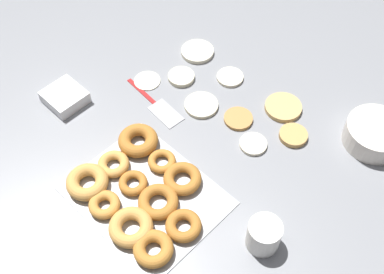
{
  "coord_description": "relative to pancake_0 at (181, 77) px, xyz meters",
  "views": [
    {
      "loc": [
        0.6,
        -0.67,
        1.14
      ],
      "look_at": [
        0.03,
        -0.08,
        0.04
      ],
      "focal_mm": 45.0,
      "sensor_mm": 36.0,
      "label": 1
    }
  ],
  "objects": [
    {
      "name": "pancake_6",
      "position": [
        0.34,
        -0.04,
        -0.0
      ],
      "size": [
        0.08,
        0.08,
        0.01
      ],
      "primitive_type": "cylinder",
      "color": "beige",
      "rests_on": "ground_plane"
    },
    {
      "name": "pancake_7",
      "position": [
        0.4,
        0.06,
        0.0
      ],
      "size": [
        0.08,
        0.08,
        0.02
      ],
      "primitive_type": "cylinder",
      "color": "tan",
      "rests_on": "ground_plane"
    },
    {
      "name": "ground_plane",
      "position": [
        0.18,
        -0.09,
        -0.01
      ],
      "size": [
        3.0,
        3.0,
        0.0
      ],
      "primitive_type": "plane",
      "color": "gray"
    },
    {
      "name": "paper_cup",
      "position": [
        0.55,
        -0.26,
        0.04
      ],
      "size": [
        0.09,
        0.09,
        0.09
      ],
      "color": "white",
      "rests_on": "ground_plane"
    },
    {
      "name": "pancake_1",
      "position": [
        0.13,
        -0.04,
        -0.0
      ],
      "size": [
        0.1,
        0.1,
        0.01
      ],
      "primitive_type": "cylinder",
      "color": "beige",
      "rests_on": "ground_plane"
    },
    {
      "name": "spatula",
      "position": [
        0.04,
        -0.14,
        -0.0
      ],
      "size": [
        0.25,
        0.07,
        0.01
      ],
      "rotation": [
        0.0,
        0.0,
        6.2
      ],
      "color": "maroon",
      "rests_on": "ground_plane"
    },
    {
      "name": "pancake_5",
      "position": [
        0.25,
        -0.0,
        -0.0
      ],
      "size": [
        0.09,
        0.09,
        0.01
      ],
      "primitive_type": "cylinder",
      "color": "#B27F42",
      "rests_on": "ground_plane"
    },
    {
      "name": "pancake_0",
      "position": [
        0.0,
        0.0,
        0.0
      ],
      "size": [
        0.09,
        0.09,
        0.01
      ],
      "primitive_type": "cylinder",
      "color": "beige",
      "rests_on": "ground_plane"
    },
    {
      "name": "donut_tray",
      "position": [
        0.23,
        -0.39,
        0.01
      ],
      "size": [
        0.39,
        0.32,
        0.04
      ],
      "color": "#ADAFB5",
      "rests_on": "ground_plane"
    },
    {
      "name": "batter_bowl",
      "position": [
        0.58,
        0.21,
        0.03
      ],
      "size": [
        0.18,
        0.18,
        0.07
      ],
      "color": "silver",
      "rests_on": "ground_plane"
    },
    {
      "name": "container_stack",
      "position": [
        -0.19,
        -0.32,
        0.01
      ],
      "size": [
        0.12,
        0.11,
        0.04
      ],
      "color": "white",
      "rests_on": "ground_plane"
    },
    {
      "name": "pancake_8",
      "position": [
        -0.07,
        -0.08,
        -0.0
      ],
      "size": [
        0.09,
        0.09,
        0.01
      ],
      "primitive_type": "cylinder",
      "color": "silver",
      "rests_on": "ground_plane"
    },
    {
      "name": "pancake_2",
      "position": [
        0.11,
        0.11,
        -0.0
      ],
      "size": [
        0.09,
        0.09,
        0.01
      ],
      "primitive_type": "cylinder",
      "color": "beige",
      "rests_on": "ground_plane"
    },
    {
      "name": "pancake_3",
      "position": [
        0.32,
        0.13,
        0.0
      ],
      "size": [
        0.11,
        0.11,
        0.02
      ],
      "primitive_type": "cylinder",
      "color": "tan",
      "rests_on": "ground_plane"
    },
    {
      "name": "pancake_4",
      "position": [
        -0.04,
        0.12,
        -0.0
      ],
      "size": [
        0.11,
        0.11,
        0.01
      ],
      "primitive_type": "cylinder",
      "color": "beige",
      "rests_on": "ground_plane"
    }
  ]
}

